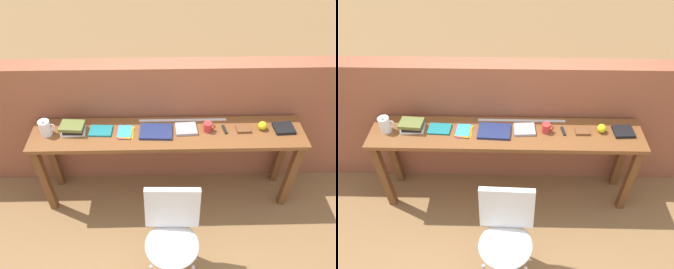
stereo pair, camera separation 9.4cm
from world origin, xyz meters
TOP-DOWN VIEW (x-y plane):
  - ground_plane at (0.00, 0.00)m, footprint 40.00×40.00m
  - brick_wall_back at (0.00, 0.64)m, footprint 6.00×0.20m
  - sideboard at (0.00, 0.30)m, footprint 2.50×0.44m
  - chair_white_moulded at (0.02, -0.51)m, footprint 0.45×0.47m
  - pitcher_white at (-1.09, 0.30)m, footprint 0.14×0.10m
  - book_stack_leftmost at (-0.86, 0.33)m, footprint 0.22×0.17m
  - magazine_cycling at (-0.61, 0.33)m, footprint 0.21×0.16m
  - pamphlet_pile_colourful at (-0.39, 0.30)m, footprint 0.16×0.19m
  - book_open_centre at (-0.11, 0.30)m, footprint 0.30×0.22m
  - book_grey_hardcover at (0.17, 0.33)m, footprint 0.20×0.17m
  - mug at (0.36, 0.32)m, footprint 0.11×0.08m
  - multitool_folded at (0.52, 0.32)m, footprint 0.04×0.11m
  - leather_journal_brown at (0.70, 0.32)m, footprint 0.13×0.10m
  - sports_ball_small at (0.87, 0.33)m, footprint 0.08×0.08m
  - book_repair_rightmost at (1.07, 0.32)m, footprint 0.19×0.17m
  - ruler_metal_back_edge at (0.14, 0.47)m, footprint 0.83×0.03m

SIDE VIEW (x-z plane):
  - ground_plane at x=0.00m, z-range 0.00..0.00m
  - chair_white_moulded at x=0.02m, z-range 0.08..0.97m
  - brick_wall_back at x=0.00m, z-range 0.00..1.40m
  - sideboard at x=0.00m, z-range 0.30..1.18m
  - ruler_metal_back_edge at x=0.14m, z-range 0.88..0.88m
  - pamphlet_pile_colourful at x=-0.39m, z-range 0.88..0.90m
  - multitool_folded at x=0.52m, z-range 0.88..0.90m
  - magazine_cycling at x=-0.61m, z-range 0.88..0.90m
  - book_open_centre at x=-0.11m, z-range 0.88..0.90m
  - leather_journal_brown at x=0.70m, z-range 0.88..0.90m
  - book_grey_hardcover at x=0.17m, z-range 0.88..0.91m
  - book_repair_rightmost at x=1.07m, z-range 0.88..0.91m
  - sports_ball_small at x=0.87m, z-range 0.88..0.96m
  - book_stack_leftmost at x=-0.86m, z-range 0.88..0.97m
  - mug at x=0.36m, z-range 0.88..0.97m
  - pitcher_white at x=-1.09m, z-range 0.87..1.05m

